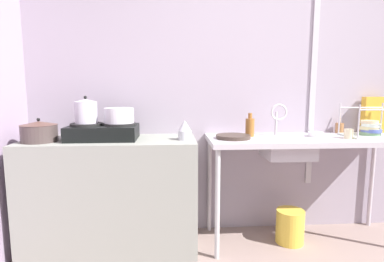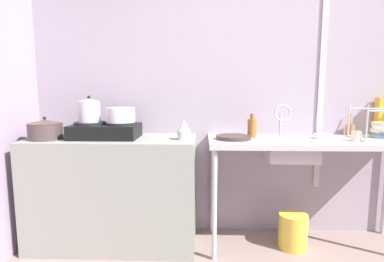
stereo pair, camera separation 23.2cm
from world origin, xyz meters
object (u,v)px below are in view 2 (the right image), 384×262
at_px(utensil_jar, 350,130).
at_px(bucket_on_floor, 293,231).
at_px(stove, 106,130).
at_px(small_bowl_on_drainboard, 322,136).
at_px(pot_beside_stove, 45,129).
at_px(sink_basin, 290,150).
at_px(frying_pan, 233,137).
at_px(pot_on_left_burner, 89,110).
at_px(faucet, 282,115).
at_px(percolator, 184,130).
at_px(pot_on_right_burner, 121,115).
at_px(cup_by_rack, 356,136).
at_px(dish_rack, 382,132).
at_px(bottle_by_sink, 252,128).

bearing_deg(utensil_jar, bucket_on_floor, -154.02).
xyz_separation_m(stove, small_bowl_on_drainboard, (1.68, 0.03, -0.04)).
xyz_separation_m(stove, pot_beside_stove, (-0.44, -0.08, 0.02)).
relative_size(sink_basin, frying_pan, 1.35).
bearing_deg(stove, frying_pan, -1.31).
distance_m(pot_on_left_burner, faucet, 1.51).
bearing_deg(percolator, stove, 174.46).
distance_m(stove, utensil_jar, 1.99).
bearing_deg(pot_on_right_burner, frying_pan, -1.50).
distance_m(sink_basin, cup_by_rack, 0.48).
xyz_separation_m(percolator, utensil_jar, (1.36, 0.27, -0.03)).
distance_m(sink_basin, faucet, 0.29).
height_order(pot_beside_stove, frying_pan, pot_beside_stove).
relative_size(percolator, dish_rack, 0.38).
bearing_deg(percolator, pot_on_left_burner, 175.37).
relative_size(bottle_by_sink, utensil_jar, 1.02).
height_order(percolator, bottle_by_sink, bottle_by_sink).
bearing_deg(bottle_by_sink, faucet, 6.24).
height_order(sink_basin, cup_by_rack, cup_by_rack).
bearing_deg(faucet, pot_beside_stove, -174.46).
bearing_deg(frying_pan, stove, 178.69).
xyz_separation_m(utensil_jar, bucket_on_floor, (-0.51, -0.25, -0.77)).
height_order(pot_beside_stove, dish_rack, dish_rack).
distance_m(dish_rack, bucket_on_floor, 1.01).
relative_size(frying_pan, utensil_jar, 1.44).
height_order(pot_on_left_burner, percolator, pot_on_left_burner).
relative_size(stove, pot_beside_stove, 1.99).
distance_m(stove, small_bowl_on_drainboard, 1.68).
bearing_deg(cup_by_rack, faucet, 159.69).
bearing_deg(stove, pot_on_left_burner, -180.00).
xyz_separation_m(frying_pan, bottle_by_sink, (0.16, 0.10, 0.06)).
xyz_separation_m(stove, frying_pan, (0.99, -0.02, -0.05)).
bearing_deg(pot_on_right_burner, small_bowl_on_drainboard, 1.21).
relative_size(sink_basin, bottle_by_sink, 1.91).
bearing_deg(cup_by_rack, dish_rack, 20.85).
bearing_deg(sink_basin, stove, 178.29).
bearing_deg(sink_basin, dish_rack, 3.77).
relative_size(pot_on_right_burner, percolator, 1.49).
distance_m(pot_beside_stove, dish_rack, 2.55).
height_order(pot_on_left_burner, utensil_jar, pot_on_left_burner).
distance_m(percolator, bottle_by_sink, 0.55).
distance_m(pot_beside_stove, faucet, 1.83).
bearing_deg(dish_rack, small_bowl_on_drainboard, 176.15).
height_order(frying_pan, small_bowl_on_drainboard, small_bowl_on_drainboard).
bearing_deg(sink_basin, pot_on_right_burner, 178.13).
bearing_deg(dish_rack, utensil_jar, 122.51).
bearing_deg(frying_pan, bottle_by_sink, 31.86).
distance_m(dish_rack, small_bowl_on_drainboard, 0.44).
bearing_deg(stove, percolator, -5.54).
bearing_deg(pot_beside_stove, frying_pan, 2.18).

